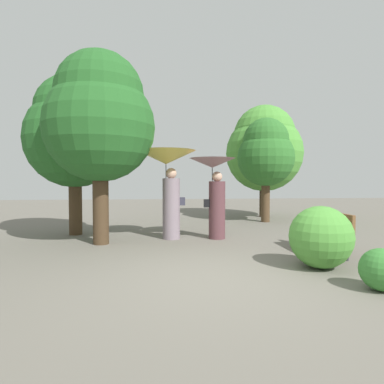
# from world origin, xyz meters

# --- Properties ---
(ground_plane) EXTENTS (40.00, 40.00, 0.00)m
(ground_plane) POSITION_xyz_m (0.00, 0.00, 0.00)
(ground_plane) COLOR #6B665B
(person_left) EXTENTS (1.47, 1.47, 2.19)m
(person_left) POSITION_xyz_m (-0.66, 3.28, 1.67)
(person_left) COLOR gray
(person_left) RESTS_ON ground
(person_right) EXTENTS (1.13, 1.13, 2.00)m
(person_right) POSITION_xyz_m (0.50, 3.19, 1.37)
(person_right) COLOR #563338
(person_right) RESTS_ON ground
(park_bench) EXTENTS (0.51, 1.51, 0.83)m
(park_bench) POSITION_xyz_m (2.43, 1.43, 0.51)
(park_bench) COLOR #38383D
(park_bench) RESTS_ON ground
(tree_near_left) EXTENTS (2.56, 2.56, 4.25)m
(tree_near_left) POSITION_xyz_m (-3.10, 4.16, 2.76)
(tree_near_left) COLOR #42301E
(tree_near_left) RESTS_ON ground
(tree_near_right) EXTENTS (3.01, 3.01, 4.40)m
(tree_near_right) POSITION_xyz_m (3.26, 7.75, 2.74)
(tree_near_right) COLOR #42301E
(tree_near_right) RESTS_ON ground
(tree_mid_left) EXTENTS (2.48, 2.48, 4.36)m
(tree_mid_left) POSITION_xyz_m (-2.19, 2.78, 2.88)
(tree_mid_left) COLOR #42301E
(tree_mid_left) RESTS_ON ground
(tree_mid_right) EXTENTS (1.97, 1.97, 3.61)m
(tree_mid_right) POSITION_xyz_m (2.82, 6.21, 2.41)
(tree_mid_right) COLOR #4C3823
(tree_mid_right) RESTS_ON ground
(bush_path_left) EXTENTS (0.56, 0.56, 0.56)m
(bush_path_left) POSITION_xyz_m (2.06, -0.79, 0.28)
(bush_path_left) COLOR #387F33
(bush_path_left) RESTS_ON ground
(bush_path_right) EXTENTS (1.04, 1.04, 1.04)m
(bush_path_right) POSITION_xyz_m (1.80, 0.34, 0.52)
(bush_path_right) COLOR #4C9338
(bush_path_right) RESTS_ON ground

